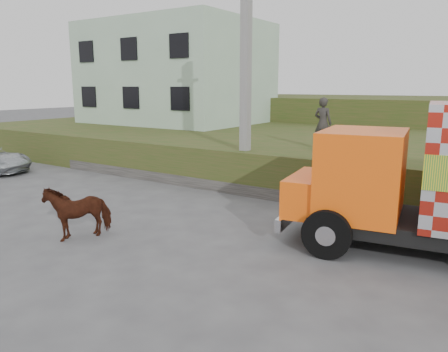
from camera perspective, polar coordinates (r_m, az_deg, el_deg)
The scene contains 8 objects.
ground at distance 11.61m, azimuth -4.83°, elevation -7.15°, with size 120.00×120.00×0.00m, color #474749.
embankment at distance 20.03m, azimuth 13.20°, elevation 2.80°, with size 40.00×12.00×1.50m, color #2D4818.
embankment_far at distance 31.42m, azimuth 21.08°, elevation 6.84°, with size 40.00×12.00×3.00m, color #2D4818.
retaining_strip at distance 15.96m, azimuth -1.11°, elevation -1.13°, with size 16.00×0.50×0.40m, color #595651.
building at distance 28.03m, azimuth -6.15°, elevation 13.19°, with size 10.00×8.00×6.00m, color #AAC7AB.
utility_pole at distance 15.36m, azimuth 2.86°, elevation 12.92°, with size 1.20×0.30×8.00m.
cow at distance 11.63m, azimuth -18.52°, elevation -4.30°, with size 0.71×1.57×1.33m, color #371A0D.
pedestrian at distance 16.16m, azimuth 12.78°, elevation 6.73°, with size 0.67×0.44×1.85m, color #292725.
Camera 1 is at (6.88, -8.58, 3.75)m, focal length 35.00 mm.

